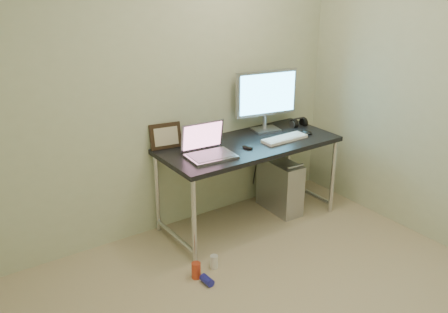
% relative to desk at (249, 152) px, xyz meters
% --- Properties ---
extents(wall_back, '(3.50, 0.02, 2.50)m').
position_rel_desk_xyz_m(wall_back, '(-0.66, 0.34, 0.58)').
color(wall_back, beige).
rests_on(wall_back, ground).
extents(desk, '(1.57, 0.69, 0.75)m').
position_rel_desk_xyz_m(desk, '(0.00, 0.00, 0.00)').
color(desk, black).
rests_on(desk, ground).
extents(tower_computer, '(0.22, 0.48, 0.52)m').
position_rel_desk_xyz_m(tower_computer, '(0.38, 0.00, -0.42)').
color(tower_computer, '#AAAAAF').
rests_on(tower_computer, ground).
extents(cable_a, '(0.01, 0.16, 0.69)m').
position_rel_desk_xyz_m(cable_a, '(0.33, 0.29, -0.27)').
color(cable_a, black).
rests_on(cable_a, ground).
extents(cable_b, '(0.02, 0.11, 0.71)m').
position_rel_desk_xyz_m(cable_b, '(0.42, 0.27, -0.29)').
color(cable_b, black).
rests_on(cable_b, ground).
extents(can_red, '(0.08, 0.08, 0.13)m').
position_rel_desk_xyz_m(can_red, '(-0.85, -0.49, -0.61)').
color(can_red, '#CB4023').
rests_on(can_red, ground).
extents(can_white, '(0.07, 0.07, 0.11)m').
position_rel_desk_xyz_m(can_white, '(-0.67, -0.46, -0.62)').
color(can_white, white).
rests_on(can_white, ground).
extents(can_blue, '(0.06, 0.11, 0.06)m').
position_rel_desk_xyz_m(can_blue, '(-0.82, -0.60, -0.64)').
color(can_blue, '#23249F').
rests_on(can_blue, ground).
extents(laptop, '(0.40, 0.34, 0.26)m').
position_rel_desk_xyz_m(laptop, '(-0.45, -0.05, 0.14)').
color(laptop, '#A8A7AE').
rests_on(laptop, desk).
extents(monitor, '(0.59, 0.21, 0.55)m').
position_rel_desk_xyz_m(monitor, '(0.33, 0.19, 0.40)').
color(monitor, '#A8A7AE').
rests_on(monitor, desk).
extents(keyboard, '(0.42, 0.14, 0.03)m').
position_rel_desk_xyz_m(keyboard, '(0.30, -0.12, 0.09)').
color(keyboard, white).
rests_on(keyboard, desk).
extents(mouse_right, '(0.08, 0.12, 0.04)m').
position_rel_desk_xyz_m(mouse_right, '(0.58, -0.10, 0.10)').
color(mouse_right, black).
rests_on(mouse_right, desk).
extents(mouse_left, '(0.09, 0.11, 0.03)m').
position_rel_desk_xyz_m(mouse_left, '(-0.09, -0.10, 0.10)').
color(mouse_left, black).
rests_on(mouse_left, desk).
extents(headphones, '(0.16, 0.09, 0.10)m').
position_rel_desk_xyz_m(headphones, '(0.67, 0.11, 0.11)').
color(headphones, black).
rests_on(headphones, desk).
extents(picture_frame, '(0.27, 0.12, 0.21)m').
position_rel_desk_xyz_m(picture_frame, '(-0.64, 0.29, 0.19)').
color(picture_frame, black).
rests_on(picture_frame, desk).
extents(webcam, '(0.05, 0.04, 0.12)m').
position_rel_desk_xyz_m(webcam, '(-0.37, 0.28, 0.17)').
color(webcam, silver).
rests_on(webcam, desk).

